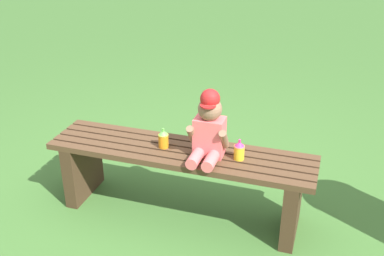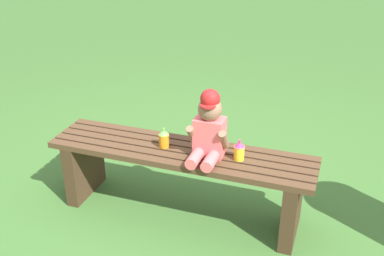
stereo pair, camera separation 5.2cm
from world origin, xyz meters
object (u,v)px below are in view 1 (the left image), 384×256
child_figure (209,129)px  sippy_cup_right (239,150)px  park_bench (181,171)px  sippy_cup_left (164,138)px

child_figure → sippy_cup_right: size_ratio=3.26×
park_bench → sippy_cup_left: sippy_cup_left is taller
park_bench → sippy_cup_right: (0.35, 0.00, 0.21)m
park_bench → sippy_cup_left: size_ratio=12.89×
child_figure → sippy_cup_left: child_figure is taller
child_figure → sippy_cup_left: size_ratio=3.26×
park_bench → sippy_cup_left: bearing=178.2°
park_bench → sippy_cup_left: 0.23m
child_figure → sippy_cup_left: (-0.28, 0.02, -0.12)m
sippy_cup_right → sippy_cup_left: bearing=180.0°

